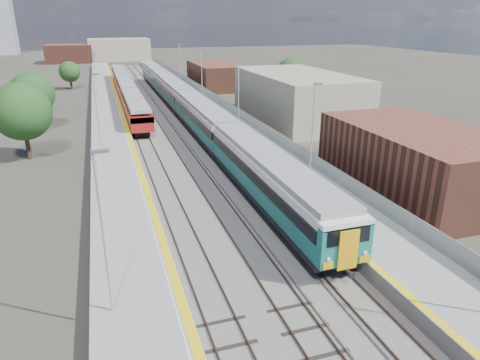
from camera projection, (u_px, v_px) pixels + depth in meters
ground at (176, 120)px, 59.82m from camera, size 320.00×320.00×0.00m
ballast_bed at (158, 117)px, 61.39m from camera, size 10.50×155.00×0.06m
tracks at (160, 114)px, 63.03m from camera, size 8.96×160.00×0.17m
platform_right at (209, 110)px, 63.37m from camera, size 4.70×155.00×8.52m
platform_left at (108, 117)px, 59.25m from camera, size 4.30×155.00×8.52m
buildings at (64, 28)px, 129.69m from camera, size 72.00×185.50×40.00m
green_train at (186, 102)px, 59.79m from camera, size 3.07×85.33×3.38m
red_train at (126, 89)px, 73.17m from camera, size 2.70×54.86×3.41m
tree_a at (22, 112)px, 41.45m from camera, size 5.66×5.66×7.67m
tree_b at (32, 94)px, 52.91m from camera, size 5.34×5.34×7.23m
tree_c at (70, 72)px, 84.74m from camera, size 4.05×4.05×5.49m
tree_d at (291, 74)px, 73.20m from camera, size 5.22×5.22×7.08m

